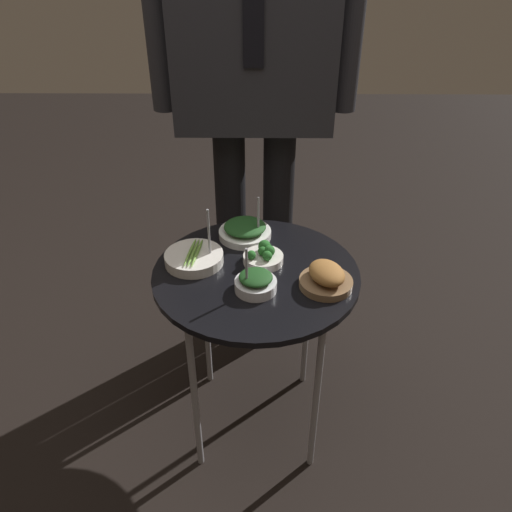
# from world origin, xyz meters

# --- Properties ---
(ground_plane) EXTENTS (8.00, 8.00, 0.00)m
(ground_plane) POSITION_xyz_m (0.00, 0.00, 0.00)
(ground_plane) COLOR black
(serving_cart) EXTENTS (0.58, 0.58, 0.63)m
(serving_cart) POSITION_xyz_m (0.00, 0.00, 0.57)
(serving_cart) COLOR black
(serving_cart) RESTS_ON ground_plane
(bowl_spinach_front_left) EXTENTS (0.11, 0.11, 0.14)m
(bowl_spinach_front_left) POSITION_xyz_m (0.00, -0.09, 0.65)
(bowl_spinach_front_left) COLOR silver
(bowl_spinach_front_left) RESTS_ON serving_cart
(bowl_broccoli_center) EXTENTS (0.12, 0.12, 0.06)m
(bowl_broccoli_center) POSITION_xyz_m (0.02, 0.04, 0.65)
(bowl_broccoli_center) COLOR silver
(bowl_broccoli_center) RESTS_ON serving_cart
(bowl_asparagus_far_rim) EXTENTS (0.17, 0.17, 0.17)m
(bowl_asparagus_far_rim) POSITION_xyz_m (-0.18, 0.04, 0.64)
(bowl_asparagus_far_rim) COLOR silver
(bowl_asparagus_far_rim) RESTS_ON serving_cart
(bowl_roast_back_left) EXTENTS (0.14, 0.14, 0.07)m
(bowl_roast_back_left) POSITION_xyz_m (0.19, -0.07, 0.65)
(bowl_roast_back_left) COLOR brown
(bowl_roast_back_left) RESTS_ON serving_cart
(bowl_spinach_front_right) EXTENTS (0.16, 0.16, 0.15)m
(bowl_spinach_front_right) POSITION_xyz_m (-0.04, 0.18, 0.65)
(bowl_spinach_front_right) COLOR white
(bowl_spinach_front_right) RESTS_ON serving_cart
(waiter_figure) EXTENTS (0.66, 0.25, 1.78)m
(waiter_figure) POSITION_xyz_m (-0.01, 0.48, 1.13)
(waiter_figure) COLOR black
(waiter_figure) RESTS_ON ground_plane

